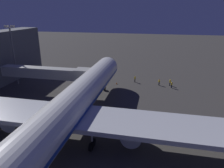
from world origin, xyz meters
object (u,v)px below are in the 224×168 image
(airliner_at_gate, at_px, (64,114))
(jet_bridge, at_px, (51,73))
(ground_crew_by_belt_loader, at_px, (159,82))
(traffic_cone_nose_starboard, at_px, (102,82))
(ground_crew_near_nose_gear, at_px, (172,84))
(ground_crew_under_port_wing, at_px, (170,82))
(traffic_cone_nose_port, at_px, (117,83))
(ground_crew_walking_aft, at_px, (135,79))
(apron_floodlight_mast, at_px, (13,51))

(airliner_at_gate, height_order, jet_bridge, airliner_at_gate)
(ground_crew_by_belt_loader, distance_m, traffic_cone_nose_starboard, 16.36)
(jet_bridge, height_order, ground_crew_near_nose_gear, jet_bridge)
(jet_bridge, relative_size, ground_crew_under_port_wing, 12.44)
(ground_crew_by_belt_loader, height_order, traffic_cone_nose_port, ground_crew_by_belt_loader)
(traffic_cone_nose_starboard, bearing_deg, airliner_at_gate, 94.23)
(ground_crew_walking_aft, bearing_deg, apron_floodlight_mast, 14.83)
(apron_floodlight_mast, relative_size, ground_crew_near_nose_gear, 9.05)
(airliner_at_gate, bearing_deg, traffic_cone_nose_starboard, -85.77)
(traffic_cone_nose_starboard, bearing_deg, jet_bridge, 46.49)
(ground_crew_by_belt_loader, distance_m, ground_crew_walking_aft, 7.08)
(jet_bridge, distance_m, ground_crew_by_belt_loader, 29.28)
(ground_crew_walking_aft, bearing_deg, jet_bridge, 34.68)
(ground_crew_by_belt_loader, distance_m, ground_crew_under_port_wing, 2.98)
(ground_crew_by_belt_loader, relative_size, traffic_cone_nose_starboard, 3.22)
(jet_bridge, xyz_separation_m, ground_crew_by_belt_loader, (-26.30, -12.09, -4.41))
(ground_crew_walking_aft, xyz_separation_m, traffic_cone_nose_starboard, (9.31, 2.82, -0.77))
(airliner_at_gate, relative_size, ground_crew_under_port_wing, 33.52)
(jet_bridge, height_order, apron_floodlight_mast, apron_floodlight_mast)
(jet_bridge, relative_size, traffic_cone_nose_starboard, 41.58)
(ground_crew_under_port_wing, height_order, traffic_cone_nose_starboard, ground_crew_under_port_wing)
(airliner_at_gate, distance_m, apron_floodlight_mast, 35.21)
(apron_floodlight_mast, height_order, ground_crew_under_port_wing, apron_floodlight_mast)
(ground_crew_by_belt_loader, relative_size, ground_crew_walking_aft, 0.94)
(traffic_cone_nose_starboard, bearing_deg, traffic_cone_nose_port, 180.00)
(ground_crew_walking_aft, height_order, traffic_cone_nose_port, ground_crew_walking_aft)
(ground_crew_near_nose_gear, height_order, ground_crew_walking_aft, ground_crew_walking_aft)
(airliner_at_gate, distance_m, traffic_cone_nose_port, 30.21)
(airliner_at_gate, distance_m, ground_crew_near_nose_gear, 34.73)
(traffic_cone_nose_port, xyz_separation_m, traffic_cone_nose_starboard, (4.40, 0.00, 0.00))
(ground_crew_under_port_wing, bearing_deg, apron_floodlight_mast, 10.11)
(airliner_at_gate, distance_m, ground_crew_under_port_wing, 36.05)
(airliner_at_gate, bearing_deg, ground_crew_near_nose_gear, -120.32)
(ground_crew_near_nose_gear, distance_m, traffic_cone_nose_starboard, 19.61)
(apron_floodlight_mast, xyz_separation_m, traffic_cone_nose_starboard, (-23.30, -5.82, -9.27))
(airliner_at_gate, relative_size, apron_floodlight_mast, 3.79)
(apron_floodlight_mast, height_order, ground_crew_near_nose_gear, apron_floodlight_mast)
(airliner_at_gate, relative_size, ground_crew_by_belt_loader, 34.79)
(ground_crew_walking_aft, bearing_deg, ground_crew_under_port_wing, 173.98)
(ground_crew_walking_aft, relative_size, traffic_cone_nose_port, 3.44)
(ground_crew_under_port_wing, xyz_separation_m, traffic_cone_nose_starboard, (19.24, 1.77, -0.74))
(jet_bridge, distance_m, apron_floodlight_mast, 14.69)
(jet_bridge, relative_size, ground_crew_walking_aft, 12.09)
(ground_crew_by_belt_loader, height_order, traffic_cone_nose_starboard, ground_crew_by_belt_loader)
(jet_bridge, xyz_separation_m, ground_crew_walking_aft, (-19.34, -13.38, -4.34))
(ground_crew_near_nose_gear, relative_size, ground_crew_by_belt_loader, 1.01)
(ground_crew_near_nose_gear, distance_m, ground_crew_under_port_wing, 1.77)
(apron_floodlight_mast, bearing_deg, ground_crew_under_port_wing, -169.89)
(apron_floodlight_mast, xyz_separation_m, traffic_cone_nose_port, (-27.70, -5.82, -9.27))
(airliner_at_gate, xyz_separation_m, traffic_cone_nose_starboard, (2.20, -29.71, -5.00))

